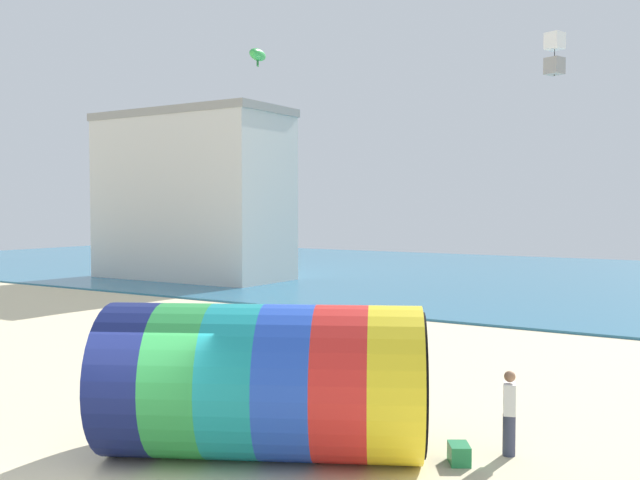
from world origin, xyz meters
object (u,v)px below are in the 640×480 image
(kite_white_box, at_px, (555,54))
(cooler_box, at_px, (459,454))
(giant_inflatable_tube, at_px, (265,381))
(kite_green_parafoil, at_px, (258,55))
(bystander_near_water, at_px, (259,357))
(kite_handler, at_px, (509,413))

(kite_white_box, xyz_separation_m, cooler_box, (1.47, -12.47, -9.70))
(giant_inflatable_tube, bearing_deg, cooler_box, 26.37)
(giant_inflatable_tube, relative_size, kite_green_parafoil, 4.37)
(cooler_box, bearing_deg, giant_inflatable_tube, -153.63)
(giant_inflatable_tube, xyz_separation_m, bystander_near_water, (-2.86, 3.63, -0.52))
(bystander_near_water, bearing_deg, kite_handler, -9.52)
(kite_handler, relative_size, kite_white_box, 1.09)
(kite_green_parafoil, relative_size, bystander_near_water, 0.84)
(kite_handler, xyz_separation_m, kite_green_parafoil, (-13.69, 10.39, 10.10))
(kite_handler, bearing_deg, kite_white_box, 100.37)
(giant_inflatable_tube, xyz_separation_m, kite_green_parafoil, (-9.82, 12.89, 9.48))
(giant_inflatable_tube, distance_m, kite_handler, 4.65)
(giant_inflatable_tube, xyz_separation_m, kite_handler, (3.87, 2.50, -0.62))
(bystander_near_water, bearing_deg, kite_white_box, 66.12)
(giant_inflatable_tube, distance_m, cooler_box, 3.82)
(cooler_box, bearing_deg, kite_green_parafoil, 139.13)
(giant_inflatable_tube, relative_size, bystander_near_water, 3.68)
(giant_inflatable_tube, height_order, kite_green_parafoil, kite_green_parafoil)
(kite_green_parafoil, relative_size, kite_white_box, 1.01)
(giant_inflatable_tube, xyz_separation_m, kite_white_box, (1.76, 14.07, 8.44))
(giant_inflatable_tube, distance_m, bystander_near_water, 4.65)
(kite_white_box, bearing_deg, kite_handler, -79.63)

